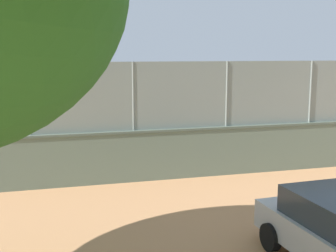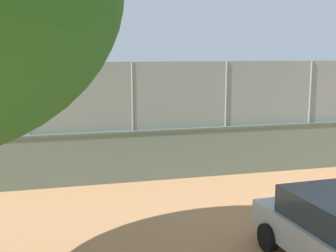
# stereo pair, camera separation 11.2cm
# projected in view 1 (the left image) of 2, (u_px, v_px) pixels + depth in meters

# --- Properties ---
(ground_plane) EXTENTS (260.00, 260.00, 0.00)m
(ground_plane) POSITION_uv_depth(u_px,v_px,m) (117.00, 123.00, 26.91)
(ground_plane) COLOR tan
(perimeter_wall) EXTENTS (23.64, 0.54, 1.74)m
(perimeter_wall) POSITION_uv_depth(u_px,v_px,m) (84.00, 158.00, 14.33)
(perimeter_wall) COLOR slate
(perimeter_wall) RESTS_ON ground_plane
(fence_panel_on_wall) EXTENTS (23.24, 0.16, 2.27)m
(fence_panel_on_wall) POSITION_uv_depth(u_px,v_px,m) (82.00, 98.00, 14.00)
(fence_panel_on_wall) COLOR gray
(fence_panel_on_wall) RESTS_ON perimeter_wall
(player_foreground_swinging) EXTENTS (0.98, 0.82, 1.52)m
(player_foreground_swinging) POSITION_uv_depth(u_px,v_px,m) (244.00, 119.00, 22.77)
(player_foreground_swinging) COLOR navy
(player_foreground_swinging) RESTS_ON ground_plane
(player_near_wall_returning) EXTENTS (0.73, 1.22, 1.70)m
(player_near_wall_returning) POSITION_uv_depth(u_px,v_px,m) (128.00, 127.00, 19.69)
(player_near_wall_returning) COLOR black
(player_near_wall_returning) RESTS_ON ground_plane
(sports_ball) EXTENTS (0.07, 0.07, 0.07)m
(sports_ball) POSITION_uv_depth(u_px,v_px,m) (286.00, 124.00, 20.96)
(sports_ball) COLOR white
(spare_ball_by_wall) EXTENTS (0.14, 0.14, 0.14)m
(spare_ball_by_wall) POSITION_uv_depth(u_px,v_px,m) (192.00, 164.00, 16.87)
(spare_ball_by_wall) COLOR yellow
(spare_ball_by_wall) RESTS_ON ground_plane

